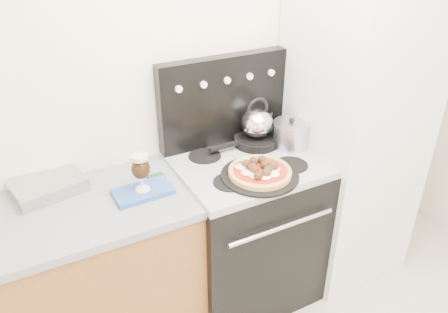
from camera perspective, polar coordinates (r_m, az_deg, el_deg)
room_shell at (r=1.54m, az=17.57°, el=-4.93°), size 3.52×3.01×2.52m
base_cabinet at (r=2.42m, az=-21.94°, el=-16.62°), size 1.45×0.60×0.86m
countertop at (r=2.13m, az=-24.16°, el=-8.04°), size 1.48×0.63×0.04m
stove_body at (r=2.61m, az=2.76°, el=-9.74°), size 0.76×0.65×0.88m
cooktop at (r=2.35m, az=3.02°, el=-0.98°), size 0.76×0.65×0.04m
backguard at (r=2.45m, az=-0.10°, el=7.36°), size 0.76×0.08×0.50m
fridge at (r=2.70m, az=16.24°, el=3.22°), size 0.64×0.68×1.90m
foil_sheet at (r=2.27m, az=-21.98°, el=-3.58°), size 0.36×0.30×0.06m
oven_mitt at (r=2.14m, az=-10.52°, el=-4.54°), size 0.28×0.17×0.02m
beer_glass at (r=2.08m, az=-10.79°, el=-2.07°), size 0.10×0.10×0.19m
pizza_pan at (r=2.21m, az=4.69°, el=-2.47°), size 0.49×0.49×0.01m
pizza at (r=2.19m, az=4.72°, el=-1.82°), size 0.35×0.35×0.05m
skillet at (r=2.51m, az=4.24°, el=2.09°), size 0.26×0.26×0.05m
tea_kettle at (r=2.45m, az=4.34°, el=4.64°), size 0.22×0.22×0.20m
stock_pot at (r=2.48m, az=8.69°, el=2.76°), size 0.23×0.23×0.14m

